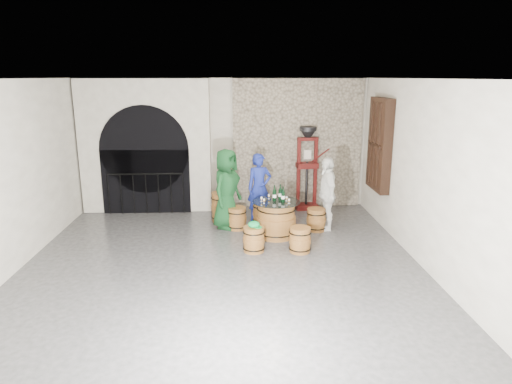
{
  "coord_description": "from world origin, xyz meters",
  "views": [
    {
      "loc": [
        0.26,
        -7.3,
        3.24
      ],
      "look_at": [
        0.65,
        1.29,
        1.05
      ],
      "focal_mm": 32.0,
      "sensor_mm": 36.0,
      "label": 1
    }
  ],
  "objects_px": {
    "person_green": "(227,189)",
    "wine_bottle_right": "(280,193)",
    "barrel_stool_left": "(237,218)",
    "barrel_stool_far": "(262,212)",
    "barrel_table": "(276,219)",
    "barrel_stool_near_left": "(254,239)",
    "barrel_stool_near_right": "(300,240)",
    "barrel_stool_right": "(316,220)",
    "corking_press": "(307,162)",
    "person_blue": "(259,188)",
    "wine_bottle_left": "(274,195)",
    "wine_bottle_center": "(283,196)",
    "side_barrel": "(222,207)",
    "person_white": "(327,194)"
  },
  "relations": [
    {
      "from": "barrel_stool_left",
      "to": "wine_bottle_left",
      "type": "relative_size",
      "value": 1.5
    },
    {
      "from": "barrel_stool_right",
      "to": "person_blue",
      "type": "bearing_deg",
      "value": 147.26
    },
    {
      "from": "person_green",
      "to": "wine_bottle_left",
      "type": "relative_size",
      "value": 5.37
    },
    {
      "from": "wine_bottle_left",
      "to": "barrel_table",
      "type": "bearing_deg",
      "value": -51.63
    },
    {
      "from": "person_white",
      "to": "person_green",
      "type": "bearing_deg",
      "value": -97.61
    },
    {
      "from": "barrel_stool_far",
      "to": "wine_bottle_right",
      "type": "height_order",
      "value": "wine_bottle_right"
    },
    {
      "from": "barrel_stool_near_left",
      "to": "barrel_stool_near_right",
      "type": "bearing_deg",
      "value": -4.04
    },
    {
      "from": "barrel_stool_left",
      "to": "barrel_stool_far",
      "type": "height_order",
      "value": "same"
    },
    {
      "from": "barrel_table",
      "to": "barrel_stool_right",
      "type": "height_order",
      "value": "barrel_table"
    },
    {
      "from": "barrel_stool_left",
      "to": "barrel_stool_near_right",
      "type": "xyz_separation_m",
      "value": [
        1.18,
        -1.4,
        0.0
      ]
    },
    {
      "from": "barrel_stool_near_right",
      "to": "person_white",
      "type": "height_order",
      "value": "person_white"
    },
    {
      "from": "person_blue",
      "to": "wine_bottle_center",
      "type": "relative_size",
      "value": 4.8
    },
    {
      "from": "barrel_stool_near_right",
      "to": "barrel_stool_far",
      "type": "bearing_deg",
      "value": 108.92
    },
    {
      "from": "barrel_stool_far",
      "to": "wine_bottle_right",
      "type": "xyz_separation_m",
      "value": [
        0.33,
        -0.79,
        0.65
      ]
    },
    {
      "from": "barrel_stool_near_left",
      "to": "side_barrel",
      "type": "bearing_deg",
      "value": 108.73
    },
    {
      "from": "barrel_stool_near_right",
      "to": "barrel_stool_right",
      "type": "bearing_deg",
      "value": 66.91
    },
    {
      "from": "wine_bottle_left",
      "to": "person_green",
      "type": "bearing_deg",
      "value": 148.42
    },
    {
      "from": "barrel_stool_right",
      "to": "wine_bottle_center",
      "type": "relative_size",
      "value": 1.5
    },
    {
      "from": "barrel_stool_far",
      "to": "wine_bottle_center",
      "type": "xyz_separation_m",
      "value": [
        0.37,
        -0.99,
        0.65
      ]
    },
    {
      "from": "barrel_stool_left",
      "to": "barrel_stool_far",
      "type": "distance_m",
      "value": 0.7
    },
    {
      "from": "person_blue",
      "to": "wine_bottle_left",
      "type": "height_order",
      "value": "person_blue"
    },
    {
      "from": "barrel_stool_far",
      "to": "corking_press",
      "type": "relative_size",
      "value": 0.24
    },
    {
      "from": "barrel_stool_right",
      "to": "person_blue",
      "type": "relative_size",
      "value": 0.31
    },
    {
      "from": "person_blue",
      "to": "wine_bottle_left",
      "type": "distance_m",
      "value": 1.09
    },
    {
      "from": "barrel_table",
      "to": "barrel_stool_near_left",
      "type": "distance_m",
      "value": 0.97
    },
    {
      "from": "barrel_stool_right",
      "to": "barrel_stool_near_right",
      "type": "height_order",
      "value": "same"
    },
    {
      "from": "barrel_stool_left",
      "to": "person_green",
      "type": "height_order",
      "value": "person_green"
    },
    {
      "from": "barrel_stool_far",
      "to": "side_barrel",
      "type": "height_order",
      "value": "side_barrel"
    },
    {
      "from": "person_green",
      "to": "corking_press",
      "type": "distance_m",
      "value": 2.43
    },
    {
      "from": "barrel_stool_right",
      "to": "barrel_stool_near_right",
      "type": "distance_m",
      "value": 1.33
    },
    {
      "from": "barrel_stool_right",
      "to": "barrel_table",
      "type": "bearing_deg",
      "value": -159.23
    },
    {
      "from": "wine_bottle_center",
      "to": "barrel_stool_far",
      "type": "bearing_deg",
      "value": 110.77
    },
    {
      "from": "barrel_table",
      "to": "corking_press",
      "type": "distance_m",
      "value": 2.4
    },
    {
      "from": "barrel_stool_far",
      "to": "barrel_stool_near_left",
      "type": "bearing_deg",
      "value": -98.18
    },
    {
      "from": "barrel_stool_near_right",
      "to": "person_white",
      "type": "xyz_separation_m",
      "value": [
        0.75,
        1.31,
        0.55
      ]
    },
    {
      "from": "barrel_stool_far",
      "to": "person_green",
      "type": "bearing_deg",
      "value": -160.83
    },
    {
      "from": "person_green",
      "to": "side_barrel",
      "type": "height_order",
      "value": "person_green"
    },
    {
      "from": "barrel_stool_near_left",
      "to": "wine_bottle_right",
      "type": "distance_m",
      "value": 1.29
    },
    {
      "from": "wine_bottle_center",
      "to": "side_barrel",
      "type": "relative_size",
      "value": 0.48
    },
    {
      "from": "wine_bottle_left",
      "to": "wine_bottle_right",
      "type": "height_order",
      "value": "same"
    },
    {
      "from": "barrel_table",
      "to": "barrel_stool_far",
      "type": "relative_size",
      "value": 2.01
    },
    {
      "from": "barrel_stool_left",
      "to": "wine_bottle_right",
      "type": "height_order",
      "value": "wine_bottle_right"
    },
    {
      "from": "barrel_stool_near_left",
      "to": "person_white",
      "type": "height_order",
      "value": "person_white"
    },
    {
      "from": "corking_press",
      "to": "person_blue",
      "type": "bearing_deg",
      "value": -149.45
    },
    {
      "from": "person_blue",
      "to": "person_white",
      "type": "height_order",
      "value": "person_white"
    },
    {
      "from": "person_green",
      "to": "wine_bottle_right",
      "type": "height_order",
      "value": "person_green"
    },
    {
      "from": "barrel_table",
      "to": "barrel_stool_right",
      "type": "relative_size",
      "value": 2.01
    },
    {
      "from": "wine_bottle_center",
      "to": "person_blue",
      "type": "bearing_deg",
      "value": 109.89
    },
    {
      "from": "person_green",
      "to": "side_barrel",
      "type": "xyz_separation_m",
      "value": [
        -0.12,
        0.44,
        -0.54
      ]
    },
    {
      "from": "barrel_stool_right",
      "to": "wine_bottle_left",
      "type": "relative_size",
      "value": 1.5
    }
  ]
}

